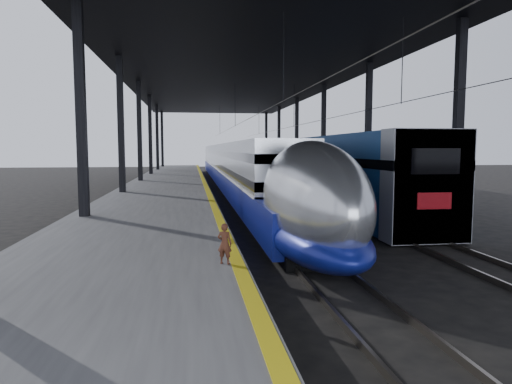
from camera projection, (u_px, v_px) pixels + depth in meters
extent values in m
plane|color=black|center=(250.00, 269.00, 13.57)|extent=(160.00, 160.00, 0.00)
cube|color=#4C4C4F|center=(166.00, 192.00, 32.74)|extent=(6.00, 80.00, 1.00)
cube|color=gold|center=(205.00, 184.00, 33.09)|extent=(0.30, 80.00, 0.01)
cube|color=slate|center=(232.00, 197.00, 33.45)|extent=(0.08, 80.00, 0.16)
cube|color=slate|center=(252.00, 196.00, 33.66)|extent=(0.08, 80.00, 0.16)
cube|color=slate|center=(299.00, 196.00, 34.16)|extent=(0.08, 80.00, 0.16)
cube|color=slate|center=(317.00, 195.00, 34.36)|extent=(0.08, 80.00, 0.16)
cube|color=black|center=(81.00, 124.00, 17.25)|extent=(0.35, 0.35, 9.00)
cube|color=black|center=(458.00, 127.00, 19.43)|extent=(0.35, 0.35, 9.00)
cube|color=black|center=(121.00, 133.00, 27.11)|extent=(0.35, 0.35, 9.00)
cube|color=black|center=(368.00, 134.00, 29.28)|extent=(0.35, 0.35, 9.00)
cube|color=black|center=(140.00, 137.00, 36.96)|extent=(0.35, 0.35, 9.00)
cube|color=black|center=(323.00, 138.00, 39.14)|extent=(0.35, 0.35, 9.00)
cube|color=black|center=(150.00, 140.00, 46.82)|extent=(0.35, 0.35, 9.00)
cube|color=black|center=(297.00, 140.00, 48.99)|extent=(0.35, 0.35, 9.00)
cube|color=black|center=(157.00, 141.00, 56.67)|extent=(0.35, 0.35, 9.00)
cube|color=black|center=(279.00, 142.00, 58.85)|extent=(0.35, 0.35, 9.00)
cube|color=black|center=(162.00, 142.00, 66.53)|extent=(0.35, 0.35, 9.00)
cube|color=black|center=(266.00, 143.00, 68.70)|extent=(0.35, 0.35, 9.00)
cube|color=black|center=(240.00, 69.00, 32.67)|extent=(18.00, 75.00, 0.45)
cylinder|color=slate|center=(242.00, 122.00, 33.04)|extent=(0.03, 74.00, 0.03)
cylinder|color=slate|center=(309.00, 123.00, 33.75)|extent=(0.03, 74.00, 0.03)
cube|color=silver|center=(228.00, 163.00, 45.43)|extent=(2.68, 57.00, 3.70)
cube|color=navy|center=(230.00, 176.00, 44.06)|extent=(2.76, 62.00, 1.43)
cube|color=silver|center=(228.00, 168.00, 45.47)|extent=(2.78, 57.00, 0.09)
cube|color=black|center=(228.00, 153.00, 45.33)|extent=(2.72, 57.00, 0.39)
cube|color=black|center=(228.00, 163.00, 45.43)|extent=(2.72, 57.00, 0.39)
ellipsoid|color=silver|center=(310.00, 199.00, 14.40)|extent=(2.68, 8.40, 3.70)
ellipsoid|color=navy|center=(310.00, 233.00, 14.50)|extent=(2.76, 8.40, 1.57)
ellipsoid|color=black|center=(336.00, 182.00, 11.76)|extent=(1.39, 2.20, 0.83)
cube|color=black|center=(309.00, 255.00, 14.57)|extent=(2.04, 2.60, 0.40)
cube|color=black|center=(238.00, 191.00, 36.25)|extent=(2.04, 2.60, 0.40)
cube|color=navy|center=(349.00, 174.00, 25.34)|extent=(3.08, 18.00, 4.18)
cube|color=#93969B|center=(426.00, 186.00, 17.06)|extent=(3.13, 1.20, 4.23)
cube|color=black|center=(436.00, 161.00, 16.36)|extent=(1.87, 0.06, 0.93)
cube|color=maroon|center=(434.00, 201.00, 16.49)|extent=(1.32, 0.06, 0.60)
cube|color=#93969B|center=(282.00, 163.00, 44.06)|extent=(3.08, 18.00, 4.18)
cube|color=#93969B|center=(255.00, 159.00, 62.78)|extent=(3.08, 18.00, 4.18)
cube|color=black|center=(396.00, 228.00, 19.61)|extent=(2.42, 2.40, 0.36)
cube|color=black|center=(288.00, 186.00, 41.29)|extent=(2.42, 2.40, 0.36)
imported|color=#492518|center=(225.00, 244.00, 10.21)|extent=(0.40, 0.34, 0.93)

